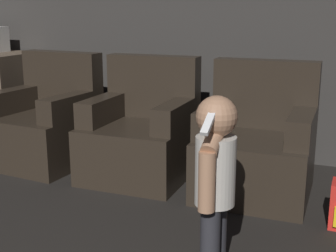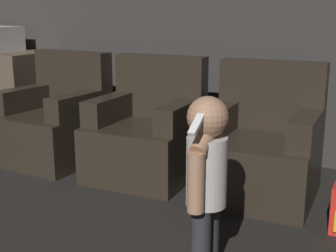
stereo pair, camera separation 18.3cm
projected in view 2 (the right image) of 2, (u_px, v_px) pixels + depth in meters
name	position (u px, v px, depth m)	size (l,w,h in m)	color
wall_back	(214.00, 12.00, 4.18)	(8.40, 0.05, 2.60)	#33302D
armchair_left	(56.00, 123.00, 4.17)	(0.84, 0.83, 0.95)	black
armchair_middle	(147.00, 135.00, 3.77)	(0.80, 0.80, 0.95)	black
armchair_right	(261.00, 150.00, 3.37)	(0.80, 0.80, 0.95)	black
person_toddler	(206.00, 172.00, 2.29)	(0.20, 0.35, 0.92)	#28282D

